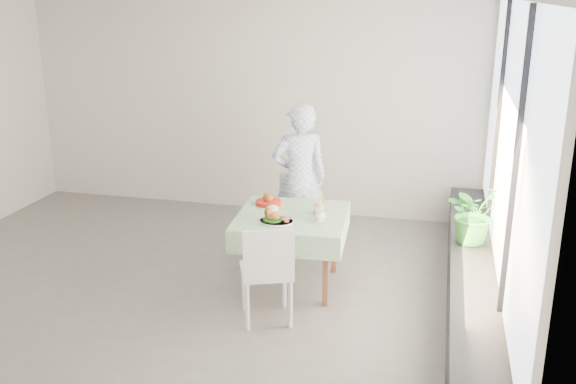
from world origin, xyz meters
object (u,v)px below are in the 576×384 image
(cafe_table, at_px, (292,242))
(chair_near, at_px, (267,290))
(juice_cup_orange, at_px, (318,208))
(potted_plant, at_px, (474,213))
(chair_far, at_px, (301,228))
(diner, at_px, (300,179))
(main_dish, at_px, (274,217))

(cafe_table, height_order, chair_near, chair_near)
(juice_cup_orange, bearing_deg, chair_near, -109.64)
(potted_plant, bearing_deg, juice_cup_orange, -170.77)
(chair_far, relative_size, chair_near, 0.94)
(chair_far, xyz_separation_m, chair_near, (0.05, -1.62, 0.02))
(diner, xyz_separation_m, main_dish, (0.02, -1.13, -0.05))
(juice_cup_orange, distance_m, potted_plant, 1.48)
(potted_plant, bearing_deg, cafe_table, -169.35)
(main_dish, distance_m, juice_cup_orange, 0.48)
(chair_far, xyz_separation_m, potted_plant, (1.81, -0.56, 0.53))
(cafe_table, xyz_separation_m, chair_far, (-0.10, 0.88, -0.19))
(chair_far, relative_size, main_dish, 2.67)
(diner, bearing_deg, cafe_table, 74.13)
(chair_near, bearing_deg, cafe_table, 86.17)
(chair_far, xyz_separation_m, juice_cup_orange, (0.35, -0.79, 0.54))
(cafe_table, height_order, chair_far, chair_far)
(chair_far, xyz_separation_m, main_dish, (-0.01, -1.12, 0.53))
(chair_far, distance_m, potted_plant, 1.96)
(cafe_table, relative_size, juice_cup_orange, 3.98)
(potted_plant, bearing_deg, main_dish, -162.83)
(diner, relative_size, juice_cup_orange, 6.06)
(chair_near, height_order, diner, diner)
(chair_far, bearing_deg, cafe_table, -83.30)
(juice_cup_orange, bearing_deg, diner, 114.64)
(main_dish, relative_size, potted_plant, 0.55)
(cafe_table, distance_m, diner, 0.98)
(chair_far, height_order, diner, diner)
(chair_far, height_order, chair_near, chair_near)
(chair_near, relative_size, juice_cup_orange, 3.32)
(cafe_table, height_order, potted_plant, potted_plant)
(diner, height_order, juice_cup_orange, diner)
(main_dish, bearing_deg, chair_near, -83.12)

